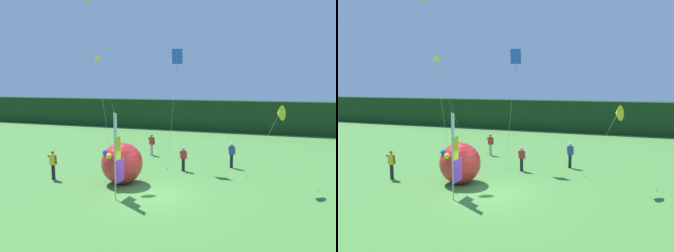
% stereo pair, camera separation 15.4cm
% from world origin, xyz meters
% --- Properties ---
extents(ground_plane, '(120.00, 120.00, 0.00)m').
position_xyz_m(ground_plane, '(0.00, 0.00, 0.00)').
color(ground_plane, '#478438').
extents(distant_treeline, '(80.00, 2.40, 3.77)m').
position_xyz_m(distant_treeline, '(0.00, 24.99, 1.89)').
color(distant_treeline, '#193819').
rests_on(distant_treeline, ground).
extents(banner_flag, '(0.06, 1.03, 4.47)m').
position_xyz_m(banner_flag, '(-1.44, -1.11, 2.14)').
color(banner_flag, '#B7B7BC').
rests_on(banner_flag, ground).
extents(person_near_banner, '(0.55, 0.48, 1.78)m').
position_xyz_m(person_near_banner, '(3.15, 7.00, 0.95)').
color(person_near_banner, black).
rests_on(person_near_banner, ground).
extents(person_mid_field, '(0.55, 0.48, 1.63)m').
position_xyz_m(person_mid_field, '(0.21, 5.09, 0.87)').
color(person_mid_field, black).
rests_on(person_mid_field, ground).
extents(person_far_left, '(0.55, 0.48, 1.73)m').
position_xyz_m(person_far_left, '(-3.62, 8.95, 0.93)').
color(person_far_left, '#B7B2A3').
rests_on(person_far_left, ground).
extents(person_far_right, '(0.55, 0.48, 1.78)m').
position_xyz_m(person_far_right, '(-6.77, 0.61, 0.96)').
color(person_far_right, black).
rests_on(person_far_right, ground).
extents(inflatable_balloon, '(2.43, 2.43, 2.46)m').
position_xyz_m(inflatable_balloon, '(-2.41, 1.26, 1.22)').
color(inflatable_balloon, red).
rests_on(inflatable_balloon, ground).
extents(kite_yellow_delta_2, '(2.23, 2.06, 4.67)m').
position_xyz_m(kite_yellow_delta_2, '(6.22, 3.37, 4.22)').
color(kite_yellow_delta_2, brown).
rests_on(kite_yellow_delta_2, ground).
extents(kite_blue_diamond_3, '(0.76, 1.51, 8.22)m').
position_xyz_m(kite_blue_diamond_3, '(-0.68, 6.40, 7.39)').
color(kite_blue_diamond_3, brown).
rests_on(kite_blue_diamond_3, ground).
extents(kite_yellow_diamond_4, '(3.91, 1.78, 8.48)m').
position_xyz_m(kite_yellow_diamond_4, '(-10.37, 12.53, 7.38)').
color(kite_yellow_diamond_4, brown).
rests_on(kite_yellow_diamond_4, ground).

